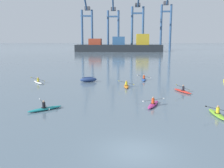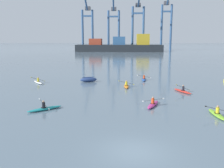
# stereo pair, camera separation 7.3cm
# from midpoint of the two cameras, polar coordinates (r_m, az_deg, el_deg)

# --- Properties ---
(ground_plane) EXTENTS (800.00, 800.00, 0.00)m
(ground_plane) POSITION_cam_midpoint_polar(r_m,az_deg,el_deg) (15.54, 5.36, -14.96)
(ground_plane) COLOR slate
(container_barge) EXTENTS (44.87, 10.54, 9.06)m
(container_barge) POSITION_cam_midpoint_polar(r_m,az_deg,el_deg) (134.46, 1.88, 8.50)
(container_barge) COLOR #1E2328
(container_barge) RESTS_ON ground
(gantry_crane_west) EXTENTS (6.76, 19.66, 33.23)m
(gantry_crane_west) POSITION_cam_midpoint_polar(r_m,az_deg,el_deg) (144.80, -5.58, 13.79)
(gantry_crane_west) COLOR #335684
(gantry_crane_west) RESTS_ON ground
(gantry_crane_west_mid) EXTENTS (7.10, 16.09, 33.13)m
(gantry_crane_west_mid) POSITION_cam_midpoint_polar(r_m,az_deg,el_deg) (146.80, 0.38, 13.66)
(gantry_crane_west_mid) COLOR #335684
(gantry_crane_west_mid) RESTS_ON ground
(gantry_crane_east_mid) EXTENTS (7.13, 21.13, 32.50)m
(gantry_crane_east_mid) POSITION_cam_midpoint_polar(r_m,az_deg,el_deg) (141.37, 5.91, 14.12)
(gantry_crane_east_mid) COLOR #335684
(gantry_crane_east_mid) RESTS_ON ground
(gantry_crane_east) EXTENTS (6.54, 18.32, 37.28)m
(gantry_crane_east) POSITION_cam_midpoint_polar(r_m,az_deg,el_deg) (150.69, 12.21, 14.12)
(gantry_crane_east) COLOR #335684
(gantry_crane_east) RESTS_ON ground
(capsized_dinghy) EXTENTS (2.81, 1.87, 0.76)m
(capsized_dinghy) POSITION_cam_midpoint_polar(r_m,az_deg,el_deg) (39.48, -5.24, 1.00)
(capsized_dinghy) COLOR navy
(capsized_dinghy) RESTS_ON ground
(kayak_red) EXTENTS (1.99, 3.36, 1.08)m
(kayak_red) POSITION_cam_midpoint_polar(r_m,az_deg,el_deg) (32.87, 15.63, -1.50)
(kayak_red) COLOR red
(kayak_red) RESTS_ON ground
(kayak_magenta) EXTENTS (2.11, 3.39, 0.95)m
(kayak_magenta) POSITION_cam_midpoint_polar(r_m,az_deg,el_deg) (25.64, 9.27, -4.48)
(kayak_magenta) COLOR #C13384
(kayak_magenta) RESTS_ON ground
(kayak_teal) EXTENTS (2.93, 2.72, 0.97)m
(kayak_teal) POSITION_cam_midpoint_polar(r_m,az_deg,el_deg) (24.60, -14.81, -5.31)
(kayak_teal) COLOR teal
(kayak_teal) RESTS_ON ground
(kayak_lime) EXTENTS (2.24, 3.42, 0.95)m
(kayak_lime) POSITION_cam_midpoint_polar(r_m,az_deg,el_deg) (23.90, 22.57, -6.22)
(kayak_lime) COLOR #7ABC2D
(kayak_lime) RESTS_ON ground
(kayak_blue) EXTENTS (2.27, 3.44, 0.95)m
(kayak_blue) POSITION_cam_midpoint_polar(r_m,az_deg,el_deg) (41.24, 7.24, 1.10)
(kayak_blue) COLOR #2856B2
(kayak_blue) RESTS_ON ground
(kayak_orange) EXTENTS (2.24, 3.42, 0.95)m
(kayak_orange) POSITION_cam_midpoint_polar(r_m,az_deg,el_deg) (35.19, 3.30, -0.39)
(kayak_orange) COLOR orange
(kayak_orange) RESTS_ON ground
(kayak_white) EXTENTS (2.49, 3.10, 1.06)m
(kayak_white) POSITION_cam_midpoint_polar(r_m,az_deg,el_deg) (39.69, -16.22, 0.42)
(kayak_white) COLOR silver
(kayak_white) RESTS_ON ground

